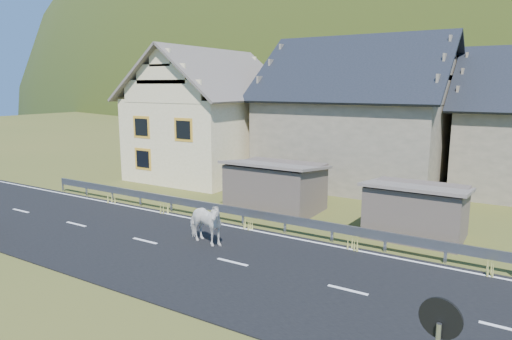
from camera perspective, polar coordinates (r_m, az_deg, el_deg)
The scene contains 11 objects.
ground at distance 15.44m, azimuth -2.95°, elevation -11.57°, with size 160.00×160.00×0.00m, color #424D1D.
road at distance 15.43m, azimuth -2.95°, elevation -11.50°, with size 60.00×7.00×0.04m, color black.
lane_markings at distance 15.42m, azimuth -2.95°, elevation -11.41°, with size 60.00×6.60×0.01m, color silver.
guardrail at distance 18.23m, azimuth 3.64°, elevation -6.21°, with size 28.10×0.09×0.75m.
shed_left at distance 21.42m, azimuth 2.48°, elevation -2.17°, with size 4.30×3.30×2.40m, color #6A5A4E.
shed_right at distance 18.76m, azimuth 19.37°, elevation -4.93°, with size 3.80×2.90×2.20m, color #6A5A4E.
house_cream at distance 29.94m, azimuth -5.82°, elevation 7.70°, with size 7.80×9.80×8.30m.
house_stone_a at distance 28.31m, azimuth 12.84°, elevation 7.89°, with size 10.80×9.80×8.90m.
conifer_patch at distance 137.16m, azimuth 4.27°, elevation 10.57°, with size 76.00×50.00×28.00m, color black.
horse at distance 16.93m, azimuth -6.52°, elevation -6.54°, with size 1.94×0.88×1.63m, color white.
traffic_mirror at distance 8.32m, azimuth 21.89°, elevation -18.82°, with size 0.69×0.23×2.49m.
Camera 1 is at (8.15, -11.76, 5.80)m, focal length 32.00 mm.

